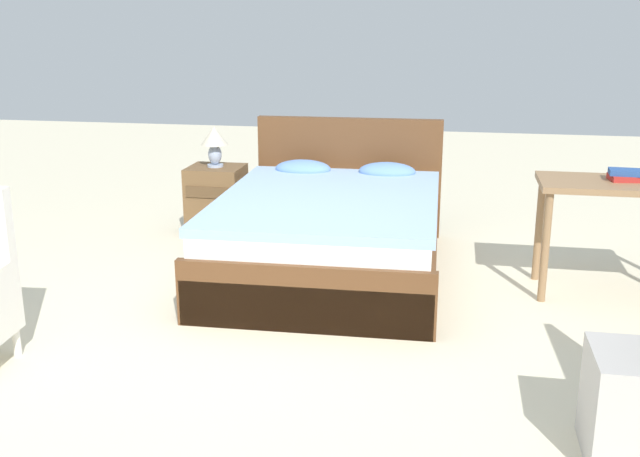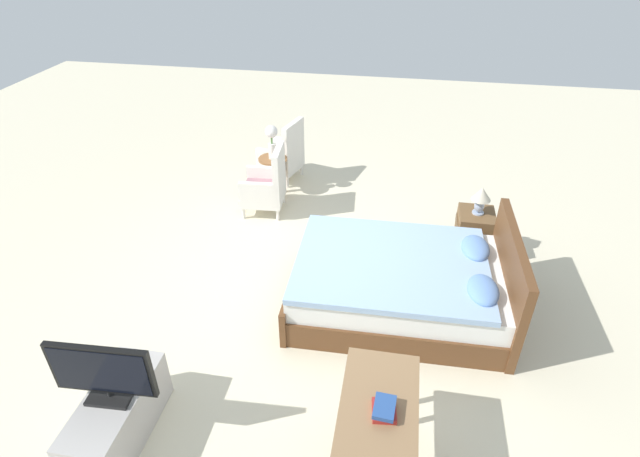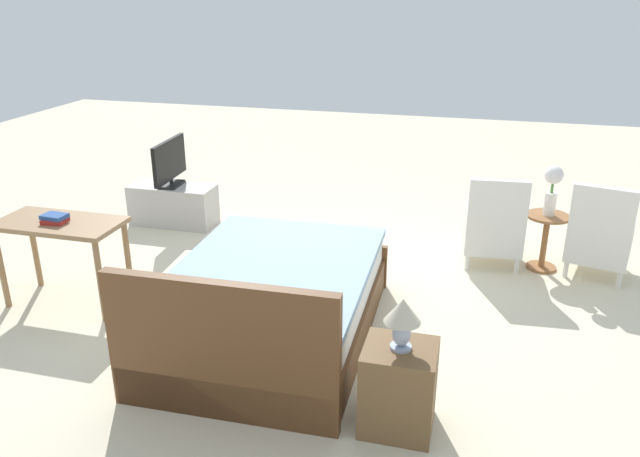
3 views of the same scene
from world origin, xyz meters
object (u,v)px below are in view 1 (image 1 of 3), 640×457
object	(u,v)px
bed	(332,230)
book_stack	(625,175)
nightstand	(217,200)
table_lamp	(214,141)
vanity_desk	(623,199)

from	to	relation	value
bed	book_stack	distance (m)	1.95
bed	nightstand	xyz separation A→B (m)	(-1.10, 0.78, -0.02)
nightstand	book_stack	distance (m)	3.15
table_lamp	book_stack	world-z (taller)	table_lamp
book_stack	table_lamp	bearing A→B (deg)	163.64
table_lamp	vanity_desk	distance (m)	3.12
nightstand	vanity_desk	distance (m)	3.13
bed	book_stack	world-z (taller)	bed
bed	vanity_desk	xyz separation A→B (m)	(1.88, -0.13, 0.34)
nightstand	table_lamp	size ratio (longest dim) A/B	1.70
bed	book_stack	xyz separation A→B (m)	(1.89, -0.09, 0.49)
nightstand	vanity_desk	world-z (taller)	vanity_desk
book_stack	vanity_desk	bearing A→B (deg)	-97.75
table_lamp	vanity_desk	world-z (taller)	table_lamp
book_stack	bed	bearing A→B (deg)	177.14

